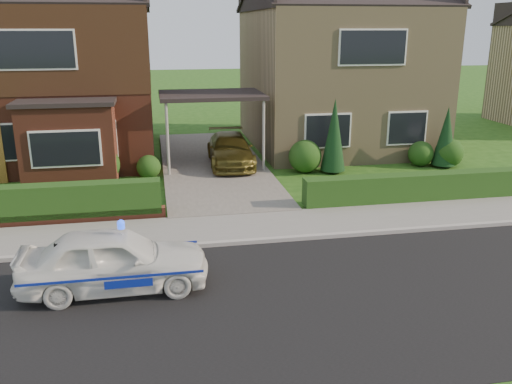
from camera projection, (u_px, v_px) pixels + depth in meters
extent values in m
plane|color=#1F4913|center=(276.00, 304.00, 10.45)|extent=(120.00, 120.00, 0.00)
cube|color=black|center=(276.00, 304.00, 10.45)|extent=(60.00, 6.00, 0.02)
cube|color=#9E9993|center=(249.00, 242.00, 13.29)|extent=(60.00, 0.16, 0.12)
cube|color=slate|center=(242.00, 227.00, 14.28)|extent=(60.00, 2.00, 0.10)
cube|color=#666059|center=(213.00, 164.00, 20.76)|extent=(3.80, 12.00, 0.12)
cube|color=brown|center=(59.00, 84.00, 21.72)|extent=(7.20, 8.00, 5.80)
cube|color=white|center=(93.00, 139.00, 18.66)|extent=(1.60, 0.08, 1.30)
cube|color=white|center=(35.00, 50.00, 17.50)|extent=(2.60, 0.08, 1.30)
cube|color=black|center=(55.00, 47.00, 21.29)|extent=(7.26, 8.06, 2.90)
cube|color=brown|center=(69.00, 146.00, 17.91)|extent=(3.00, 1.40, 2.70)
cube|color=black|center=(65.00, 102.00, 17.49)|extent=(3.20, 1.60, 0.14)
cube|color=tan|center=(335.00, 79.00, 23.78)|extent=(7.20, 8.00, 5.80)
cube|color=white|center=(328.00, 131.00, 20.16)|extent=(1.80, 0.08, 1.30)
cube|color=white|center=(407.00, 128.00, 20.72)|extent=(1.60, 0.08, 1.30)
cube|color=white|center=(373.00, 47.00, 19.56)|extent=(2.60, 0.08, 1.30)
cube|color=black|center=(211.00, 95.00, 19.99)|extent=(3.80, 3.00, 0.14)
cylinder|color=gray|center=(168.00, 140.00, 18.77)|extent=(0.10, 0.10, 2.70)
cylinder|color=gray|center=(264.00, 137.00, 19.37)|extent=(0.10, 0.10, 2.70)
cube|color=brown|center=(19.00, 221.00, 14.34)|extent=(7.70, 0.25, 0.36)
cube|color=#123310|center=(21.00, 226.00, 14.53)|extent=(7.50, 0.55, 0.90)
cube|color=#123310|center=(423.00, 202.00, 16.50)|extent=(7.50, 0.55, 0.80)
sphere|color=#123310|center=(100.00, 164.00, 18.28)|extent=(1.32, 1.32, 1.32)
sphere|color=#123310|center=(149.00, 167.00, 18.91)|extent=(0.84, 0.84, 0.84)
sphere|color=#123310|center=(305.00, 156.00, 19.67)|extent=(1.20, 1.20, 1.20)
sphere|color=#123310|center=(421.00, 154.00, 20.62)|extent=(0.96, 0.96, 0.96)
sphere|color=#123310|center=(449.00, 153.00, 20.49)|extent=(1.08, 1.08, 1.08)
cone|color=black|center=(334.00, 137.00, 19.45)|extent=(0.90, 0.90, 2.60)
cone|color=black|center=(446.00, 138.00, 20.29)|extent=(0.90, 0.90, 2.20)
imported|color=white|center=(114.00, 260.00, 10.84)|extent=(1.52, 3.75, 1.28)
sphere|color=#193FF2|center=(121.00, 226.00, 10.66)|extent=(0.17, 0.17, 0.17)
cube|color=navy|center=(112.00, 279.00, 10.14)|extent=(3.44, 0.02, 0.05)
cube|color=navy|center=(116.00, 248.00, 11.57)|extent=(3.44, 0.02, 0.05)
ellipsoid|color=black|center=(57.00, 254.00, 10.48)|extent=(0.22, 0.17, 0.21)
sphere|color=white|center=(58.00, 256.00, 10.43)|extent=(0.11, 0.11, 0.11)
sphere|color=black|center=(57.00, 248.00, 10.43)|extent=(0.13, 0.13, 0.13)
cone|color=black|center=(55.00, 245.00, 10.41)|extent=(0.04, 0.04, 0.05)
cone|color=black|center=(59.00, 244.00, 10.43)|extent=(0.04, 0.04, 0.05)
imported|color=brown|center=(230.00, 150.00, 20.32)|extent=(1.77, 4.00, 1.14)
imported|color=gray|center=(72.00, 201.00, 15.44)|extent=(0.48, 0.43, 0.73)
imported|color=gray|center=(6.00, 206.00, 14.85)|extent=(0.61, 0.61, 0.82)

